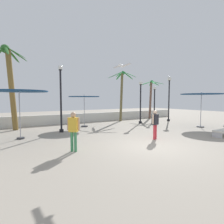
# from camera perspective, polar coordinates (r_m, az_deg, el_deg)

# --- Properties ---
(ground_plane) EXTENTS (56.00, 56.00, 0.00)m
(ground_plane) POSITION_cam_1_polar(r_m,az_deg,el_deg) (8.65, 12.53, -10.68)
(ground_plane) COLOR #9E9384
(boundary_wall) EXTENTS (25.20, 0.30, 0.86)m
(boundary_wall) POSITION_cam_1_polar(r_m,az_deg,el_deg) (16.93, -11.67, -1.99)
(boundary_wall) COLOR silver
(boundary_wall) RESTS_ON ground_plane
(patio_umbrella_1) EXTENTS (3.00, 3.00, 2.74)m
(patio_umbrella_1) POSITION_cam_1_polar(r_m,az_deg,el_deg) (11.03, -27.43, 5.52)
(patio_umbrella_1) COLOR #333338
(patio_umbrella_1) RESTS_ON ground_plane
(patio_umbrella_2) EXTENTS (3.06, 3.06, 2.75)m
(patio_umbrella_2) POSITION_cam_1_polar(r_m,az_deg,el_deg) (15.67, 26.53, 4.68)
(patio_umbrella_2) COLOR #333338
(patio_umbrella_2) RESTS_ON ground_plane
(patio_umbrella_3) EXTENTS (2.41, 2.41, 2.56)m
(patio_umbrella_3) POSITION_cam_1_polar(r_m,az_deg,el_deg) (14.38, -8.83, 4.21)
(patio_umbrella_3) COLOR #333338
(patio_umbrella_3) RESTS_ON ground_plane
(palm_tree_0) EXTENTS (2.84, 2.85, 5.91)m
(palm_tree_0) POSITION_cam_1_polar(r_m,az_deg,el_deg) (14.53, -29.69, 9.35)
(palm_tree_0) COLOR olive
(palm_tree_0) RESTS_ON ground_plane
(palm_tree_1) EXTENTS (2.88, 2.94, 5.03)m
(palm_tree_1) POSITION_cam_1_polar(r_m,az_deg,el_deg) (18.23, 3.13, 7.29)
(palm_tree_1) COLOR brown
(palm_tree_1) RESTS_ON ground_plane
(palm_tree_2) EXTENTS (2.88, 2.75, 4.35)m
(palm_tree_2) POSITION_cam_1_polar(r_m,az_deg,el_deg) (20.95, 12.27, 5.85)
(palm_tree_2) COLOR brown
(palm_tree_2) RESTS_ON ground_plane
(lamp_post_0) EXTENTS (0.34, 0.34, 3.83)m
(lamp_post_0) POSITION_cam_1_polar(r_m,az_deg,el_deg) (16.46, 9.05, 4.21)
(lamp_post_0) COLOR black
(lamp_post_0) RESTS_ON ground_plane
(lamp_post_1) EXTENTS (0.33, 0.33, 3.50)m
(lamp_post_1) POSITION_cam_1_polar(r_m,az_deg,el_deg) (18.58, 13.33, 3.46)
(lamp_post_1) COLOR black
(lamp_post_1) RESTS_ON ground_plane
(lamp_post_2) EXTENTS (0.41, 0.41, 4.44)m
(lamp_post_2) POSITION_cam_1_polar(r_m,az_deg,el_deg) (18.89, 17.68, 6.04)
(lamp_post_2) COLOR black
(lamp_post_2) RESTS_ON ground_plane
(lamp_post_3) EXTENTS (0.31, 0.31, 4.41)m
(lamp_post_3) POSITION_cam_1_polar(r_m,az_deg,el_deg) (12.32, -15.95, 5.08)
(lamp_post_3) COLOR black
(lamp_post_3) RESTS_ON ground_plane
(guest_0) EXTENTS (0.54, 0.33, 1.59)m
(guest_0) POSITION_cam_1_polar(r_m,az_deg,el_deg) (10.07, 13.53, -3.06)
(guest_0) COLOR #D8333F
(guest_0) RESTS_ON ground_plane
(guest_1) EXTENTS (0.43, 0.42, 1.66)m
(guest_1) POSITION_cam_1_polar(r_m,az_deg,el_deg) (7.64, -12.14, -4.91)
(guest_1) COLOR #3F8C59
(guest_1) RESTS_ON ground_plane
(seagull_0) EXTENTS (0.40, 0.92, 0.14)m
(seagull_0) POSITION_cam_1_polar(r_m,az_deg,el_deg) (8.06, 3.10, 14.44)
(seagull_0) COLOR white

